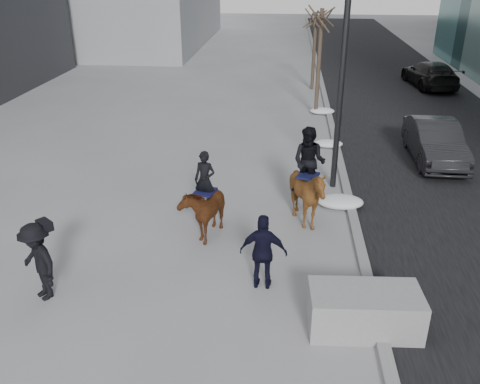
# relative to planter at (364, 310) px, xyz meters

# --- Properties ---
(ground) EXTENTS (120.00, 120.00, 0.00)m
(ground) POSITION_rel_planter_xyz_m (-2.68, 1.70, -0.43)
(ground) COLOR gray
(ground) RESTS_ON ground
(road) EXTENTS (8.00, 90.00, 0.01)m
(road) POSITION_rel_planter_xyz_m (4.32, 11.70, -0.42)
(road) COLOR black
(road) RESTS_ON ground
(curb) EXTENTS (0.25, 90.00, 0.12)m
(curb) POSITION_rel_planter_xyz_m (0.32, 11.70, -0.37)
(curb) COLOR gray
(curb) RESTS_ON ground
(planter) EXTENTS (2.19, 1.18, 0.85)m
(planter) POSITION_rel_planter_xyz_m (0.00, 0.00, 0.00)
(planter) COLOR gray
(planter) RESTS_ON ground
(car_near) EXTENTS (1.54, 4.32, 1.42)m
(car_near) POSITION_rel_planter_xyz_m (3.64, 9.48, 0.28)
(car_near) COLOR black
(car_near) RESTS_ON ground
(car_far) EXTENTS (2.52, 5.06, 1.41)m
(car_far) POSITION_rel_planter_xyz_m (6.28, 21.26, 0.28)
(car_far) COLOR black
(car_far) RESTS_ON ground
(tree_near) EXTENTS (1.20, 1.20, 5.18)m
(tree_near) POSITION_rel_planter_xyz_m (-0.28, 15.07, 2.16)
(tree_near) COLOR #3B2C23
(tree_near) RESTS_ON ground
(tree_far) EXTENTS (1.20, 1.20, 4.49)m
(tree_far) POSITION_rel_planter_xyz_m (-0.28, 20.08, 1.82)
(tree_far) COLOR #362E20
(tree_far) RESTS_ON ground
(mounted_left) EXTENTS (1.17, 1.86, 2.23)m
(mounted_left) POSITION_rel_planter_xyz_m (-3.65, 3.48, 0.40)
(mounted_left) COLOR #4E1B0F
(mounted_left) RESTS_ON ground
(mounted_right) EXTENTS (1.92, 2.02, 2.71)m
(mounted_right) POSITION_rel_planter_xyz_m (-1.01, 4.21, 0.66)
(mounted_right) COLOR #44260D
(mounted_right) RESTS_ON ground
(feeder) EXTENTS (1.05, 0.89, 1.75)m
(feeder) POSITION_rel_planter_xyz_m (-2.02, 1.22, 0.45)
(feeder) COLOR black
(feeder) RESTS_ON ground
(camera_crew) EXTENTS (1.29, 1.21, 1.75)m
(camera_crew) POSITION_rel_planter_xyz_m (-6.67, 0.40, 0.46)
(camera_crew) COLOR black
(camera_crew) RESTS_ON ground
(lamppost) EXTENTS (0.25, 2.23, 9.09)m
(lamppost) POSITION_rel_planter_xyz_m (-0.08, 6.67, 4.57)
(lamppost) COLOR black
(lamppost) RESTS_ON ground
(snow_piles) EXTENTS (1.35, 14.93, 0.34)m
(snow_piles) POSITION_rel_planter_xyz_m (0.02, 6.80, -0.27)
(snow_piles) COLOR white
(snow_piles) RESTS_ON ground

